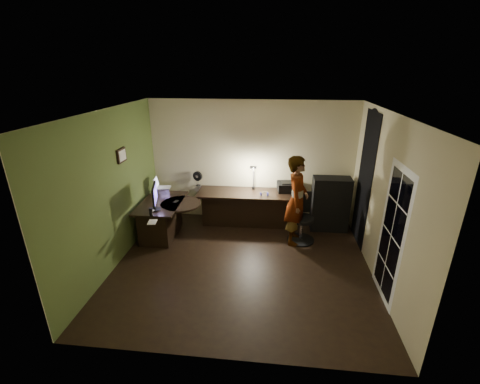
# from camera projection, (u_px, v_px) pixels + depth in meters

# --- Properties ---
(floor) EXTENTS (4.50, 4.00, 0.01)m
(floor) POSITION_uv_depth(u_px,v_px,m) (242.00, 265.00, 5.76)
(floor) COLOR black
(floor) RESTS_ON ground
(ceiling) EXTENTS (4.50, 4.00, 0.01)m
(ceiling) POSITION_uv_depth(u_px,v_px,m) (242.00, 112.00, 4.77)
(ceiling) COLOR silver
(ceiling) RESTS_ON floor
(wall_back) EXTENTS (4.50, 0.01, 2.70)m
(wall_back) POSITION_uv_depth(u_px,v_px,m) (251.00, 162.00, 7.12)
(wall_back) COLOR #C2B78A
(wall_back) RESTS_ON floor
(wall_front) EXTENTS (4.50, 0.01, 2.70)m
(wall_front) POSITION_uv_depth(u_px,v_px,m) (223.00, 266.00, 3.41)
(wall_front) COLOR #C2B78A
(wall_front) RESTS_ON floor
(wall_left) EXTENTS (0.01, 4.00, 2.70)m
(wall_left) POSITION_uv_depth(u_px,v_px,m) (112.00, 190.00, 5.50)
(wall_left) COLOR #C2B78A
(wall_left) RESTS_ON floor
(wall_right) EXTENTS (0.01, 4.00, 2.70)m
(wall_right) POSITION_uv_depth(u_px,v_px,m) (385.00, 202.00, 5.04)
(wall_right) COLOR #C2B78A
(wall_right) RESTS_ON floor
(green_wall_overlay) EXTENTS (0.00, 4.00, 2.70)m
(green_wall_overlay) POSITION_uv_depth(u_px,v_px,m) (112.00, 190.00, 5.49)
(green_wall_overlay) COLOR #4A5E28
(green_wall_overlay) RESTS_ON floor
(arched_doorway) EXTENTS (0.01, 0.90, 2.60)m
(arched_doorway) POSITION_uv_depth(u_px,v_px,m) (365.00, 180.00, 6.13)
(arched_doorway) COLOR black
(arched_doorway) RESTS_ON floor
(french_door) EXTENTS (0.02, 0.92, 2.10)m
(french_door) POSITION_uv_depth(u_px,v_px,m) (392.00, 235.00, 4.64)
(french_door) COLOR white
(french_door) RESTS_ON floor
(framed_picture) EXTENTS (0.04, 0.30, 0.25)m
(framed_picture) POSITION_uv_depth(u_px,v_px,m) (121.00, 155.00, 5.73)
(framed_picture) COLOR black
(framed_picture) RESTS_ON wall_left
(desk_left) EXTENTS (0.82, 1.32, 0.76)m
(desk_left) POSITION_uv_depth(u_px,v_px,m) (163.00, 219.00, 6.66)
(desk_left) COLOR black
(desk_left) RESTS_ON floor
(desk_right) EXTENTS (2.06, 0.75, 0.77)m
(desk_right) POSITION_uv_depth(u_px,v_px,m) (244.00, 208.00, 7.14)
(desk_right) COLOR black
(desk_right) RESTS_ON floor
(cabinet) EXTENTS (0.79, 0.40, 1.18)m
(cabinet) POSITION_uv_depth(u_px,v_px,m) (330.00, 204.00, 6.86)
(cabinet) COLOR black
(cabinet) RESTS_ON floor
(laptop_stand) EXTENTS (0.31, 0.27, 0.11)m
(laptop_stand) POSITION_uv_depth(u_px,v_px,m) (164.00, 190.00, 6.98)
(laptop_stand) COLOR silver
(laptop_stand) RESTS_ON desk_left
(laptop) EXTENTS (0.37, 0.35, 0.22)m
(laptop) POSITION_uv_depth(u_px,v_px,m) (163.00, 183.00, 6.92)
(laptop) COLOR silver
(laptop) RESTS_ON laptop_stand
(monitor) EXTENTS (0.25, 0.56, 0.37)m
(monitor) POSITION_uv_depth(u_px,v_px,m) (154.00, 201.00, 6.11)
(monitor) COLOR black
(monitor) RESTS_ON desk_left
(mouse) EXTENTS (0.07, 0.09, 0.03)m
(mouse) POSITION_uv_depth(u_px,v_px,m) (153.00, 211.00, 6.09)
(mouse) COLOR silver
(mouse) RESTS_ON desk_left
(phone) EXTENTS (0.11, 0.15, 0.01)m
(phone) POSITION_uv_depth(u_px,v_px,m) (176.00, 201.00, 6.54)
(phone) COLOR black
(phone) RESTS_ON desk_left
(pen) EXTENTS (0.02, 0.15, 0.01)m
(pen) POSITION_uv_depth(u_px,v_px,m) (156.00, 210.00, 6.16)
(pen) COLOR black
(pen) RESTS_ON desk_left
(speaker) EXTENTS (0.08, 0.08, 0.16)m
(speaker) POSITION_uv_depth(u_px,v_px,m) (151.00, 212.00, 5.88)
(speaker) COLOR black
(speaker) RESTS_ON desk_left
(notepad) EXTENTS (0.17, 0.22, 0.01)m
(notepad) POSITION_uv_depth(u_px,v_px,m) (152.00, 222.00, 5.67)
(notepad) COLOR silver
(notepad) RESTS_ON desk_left
(desk_fan) EXTENTS (0.25, 0.19, 0.34)m
(desk_fan) POSITION_uv_depth(u_px,v_px,m) (198.00, 178.00, 7.32)
(desk_fan) COLOR black
(desk_fan) RESTS_ON desk_right
(headphones) EXTENTS (0.20, 0.13, 0.09)m
(headphones) POSITION_uv_depth(u_px,v_px,m) (264.00, 194.00, 6.79)
(headphones) COLOR #232895
(headphones) RESTS_ON desk_right
(printer) EXTENTS (0.51, 0.42, 0.21)m
(printer) POSITION_uv_depth(u_px,v_px,m) (288.00, 186.00, 7.03)
(printer) COLOR black
(printer) RESTS_ON desk_right
(desk_lamp) EXTENTS (0.18, 0.30, 0.62)m
(desk_lamp) POSITION_uv_depth(u_px,v_px,m) (254.00, 176.00, 7.05)
(desk_lamp) COLOR black
(desk_lamp) RESTS_ON desk_right
(office_chair) EXTENTS (0.62, 0.62, 0.99)m
(office_chair) POSITION_uv_depth(u_px,v_px,m) (302.00, 219.00, 6.41)
(office_chair) COLOR black
(office_chair) RESTS_ON floor
(person) EXTENTS (0.54, 0.71, 1.80)m
(person) POSITION_uv_depth(u_px,v_px,m) (297.00, 201.00, 6.23)
(person) COLOR #D8A88C
(person) RESTS_ON floor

